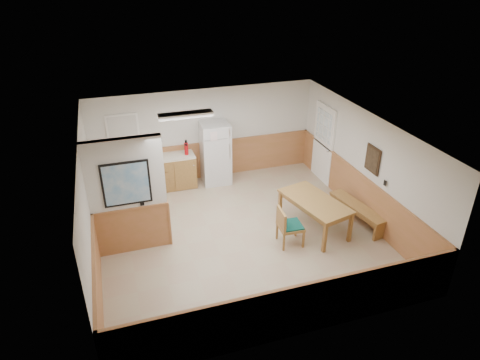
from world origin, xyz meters
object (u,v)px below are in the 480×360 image
object	(u,v)px
fire_extinguisher	(186,148)
soap_bottle	(119,158)
refrigerator	(215,153)
dining_table	(315,204)
dining_bench	(357,209)
dining_chair	(286,224)

from	to	relation	value
fire_extinguisher	soap_bottle	world-z (taller)	fire_extinguisher
refrigerator	dining_table	xyz separation A→B (m)	(1.48, -2.92, -0.18)
dining_bench	soap_bottle	size ratio (longest dim) A/B	8.65
refrigerator	dining_chair	xyz separation A→B (m)	(0.67, -3.25, -0.34)
refrigerator	dining_bench	distance (m)	3.95
dining_bench	fire_extinguisher	distance (m)	4.53
refrigerator	dining_bench	bearing A→B (deg)	-47.10
dining_table	refrigerator	bearing A→B (deg)	103.31
refrigerator	fire_extinguisher	bearing A→B (deg)	-179.00
fire_extinguisher	soap_bottle	bearing A→B (deg)	163.65
refrigerator	soap_bottle	xyz separation A→B (m)	(-2.48, 0.09, 0.16)
dining_table	fire_extinguisher	bearing A→B (deg)	113.88
fire_extinguisher	soap_bottle	distance (m)	1.71
dining_table	dining_bench	distance (m)	1.12
dining_table	dining_bench	size ratio (longest dim) A/B	1.11
dining_chair	fire_extinguisher	distance (m)	3.62
dining_table	soap_bottle	bearing A→B (deg)	129.21
dining_chair	refrigerator	bearing A→B (deg)	105.13
fire_extinguisher	soap_bottle	xyz separation A→B (m)	(-1.71, 0.07, -0.08)
refrigerator	dining_chair	world-z (taller)	refrigerator
dining_bench	dining_chair	world-z (taller)	dining_chair
refrigerator	fire_extinguisher	size ratio (longest dim) A/B	4.19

